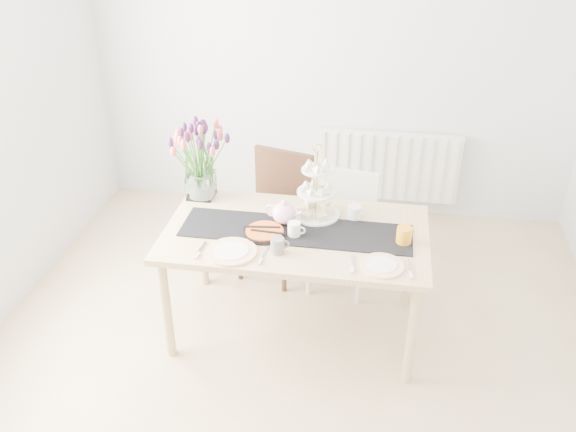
% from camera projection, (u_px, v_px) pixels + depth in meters
% --- Properties ---
extents(room_shell, '(4.50, 4.50, 4.50)m').
position_uv_depth(room_shell, '(288.00, 192.00, 2.96)').
color(room_shell, tan).
rests_on(room_shell, ground).
extents(radiator, '(1.20, 0.08, 0.60)m').
position_uv_depth(radiator, '(387.00, 166.00, 5.19)').
color(radiator, white).
rests_on(radiator, room_shell).
extents(dining_table, '(1.60, 0.90, 0.75)m').
position_uv_depth(dining_table, '(296.00, 242.00, 3.74)').
color(dining_table, tan).
rests_on(dining_table, ground).
extents(chair_brown, '(0.56, 0.56, 0.92)m').
position_uv_depth(chair_brown, '(277.00, 205.00, 4.43)').
color(chair_brown, '#352113').
rests_on(chair_brown, ground).
extents(chair_white, '(0.47, 0.47, 0.84)m').
position_uv_depth(chair_white, '(344.00, 222.00, 4.31)').
color(chair_white, silver).
rests_on(chair_white, ground).
extents(table_runner, '(1.40, 0.35, 0.01)m').
position_uv_depth(table_runner, '(296.00, 231.00, 3.70)').
color(table_runner, black).
rests_on(table_runner, dining_table).
extents(tulip_vase, '(0.62, 0.62, 0.53)m').
position_uv_depth(tulip_vase, '(198.00, 149.00, 3.91)').
color(tulip_vase, silver).
rests_on(tulip_vase, dining_table).
extents(cake_stand, '(0.30, 0.30, 0.44)m').
position_uv_depth(cake_stand, '(316.00, 198.00, 3.79)').
color(cake_stand, gold).
rests_on(cake_stand, dining_table).
extents(teapot, '(0.28, 0.24, 0.16)m').
position_uv_depth(teapot, '(284.00, 213.00, 3.74)').
color(teapot, white).
rests_on(teapot, dining_table).
extents(cream_jug, '(0.10, 0.10, 0.09)m').
position_uv_depth(cream_jug, '(354.00, 212.00, 3.81)').
color(cream_jug, white).
rests_on(cream_jug, dining_table).
extents(tart_tin, '(0.26, 0.26, 0.03)m').
position_uv_depth(tart_tin, '(265.00, 232.00, 3.66)').
color(tart_tin, black).
rests_on(tart_tin, dining_table).
extents(mug_grey, '(0.10, 0.10, 0.09)m').
position_uv_depth(mug_grey, '(278.00, 246.00, 3.47)').
color(mug_grey, slate).
rests_on(mug_grey, dining_table).
extents(mug_white, '(0.08, 0.08, 0.09)m').
position_uv_depth(mug_white, '(294.00, 229.00, 3.63)').
color(mug_white, white).
rests_on(mug_white, dining_table).
extents(mug_orange, '(0.13, 0.13, 0.11)m').
position_uv_depth(mug_orange, '(404.00, 236.00, 3.55)').
color(mug_orange, orange).
rests_on(mug_orange, dining_table).
extents(plate_left, '(0.33, 0.33, 0.02)m').
position_uv_depth(plate_left, '(231.00, 252.00, 3.49)').
color(plate_left, white).
rests_on(plate_left, dining_table).
extents(plate_right, '(0.28, 0.28, 0.01)m').
position_uv_depth(plate_right, '(382.00, 266.00, 3.37)').
color(plate_right, white).
rests_on(plate_right, dining_table).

